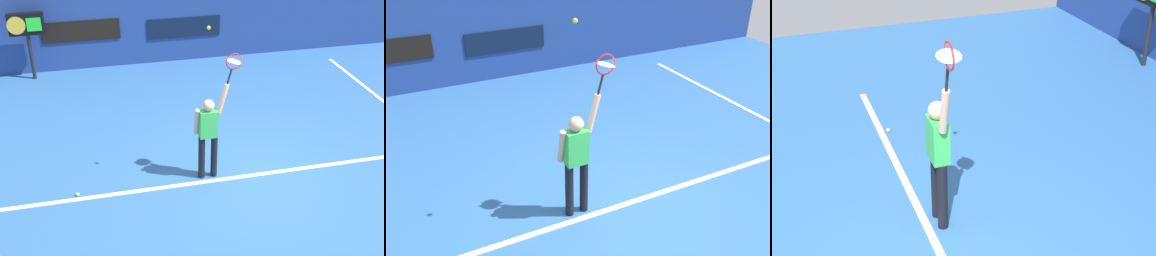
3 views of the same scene
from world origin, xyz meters
The scene contains 3 objects.
tennis_player centered at (-0.86, 0.37, 1.01)m, with size 0.63×0.31×1.98m.
tennis_racket centered at (-0.43, 0.37, 2.37)m, with size 0.38×0.27×0.63m.
spare_ball centered at (-3.40, 0.29, 0.03)m, with size 0.07×0.07×0.07m, color #CCE033.
Camera 3 is at (4.50, -1.29, 4.39)m, focal length 51.27 mm.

